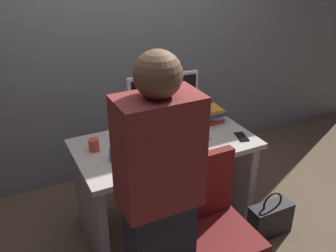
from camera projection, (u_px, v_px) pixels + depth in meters
ground_plane at (165, 220)px, 3.08m from camera, size 9.00×9.00×0.00m
wall_back at (115, 12)px, 3.16m from camera, size 6.40×0.10×3.00m
desk at (165, 168)px, 2.86m from camera, size 1.31×0.72×0.72m
office_chair at (212, 237)px, 2.29m from camera, size 0.52×0.52×0.94m
person_at_desk at (159, 204)px, 1.93m from camera, size 0.40×0.24×1.64m
monitor at (163, 100)px, 2.80m from camera, size 0.54×0.16×0.46m
keyboard at (169, 148)px, 2.66m from camera, size 0.43×0.14×0.02m
mouse at (206, 135)px, 2.81m from camera, size 0.06×0.10×0.03m
cup_near_keyboard at (115, 154)px, 2.51m from camera, size 0.07×0.07×0.09m
cup_by_monitor at (94, 145)px, 2.63m from camera, size 0.07×0.07×0.09m
book_stack at (211, 115)px, 3.02m from camera, size 0.22×0.17×0.13m
cell_phone at (242, 137)px, 2.82m from camera, size 0.10×0.16×0.01m
handbag at (270, 219)px, 2.88m from camera, size 0.34×0.14×0.38m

